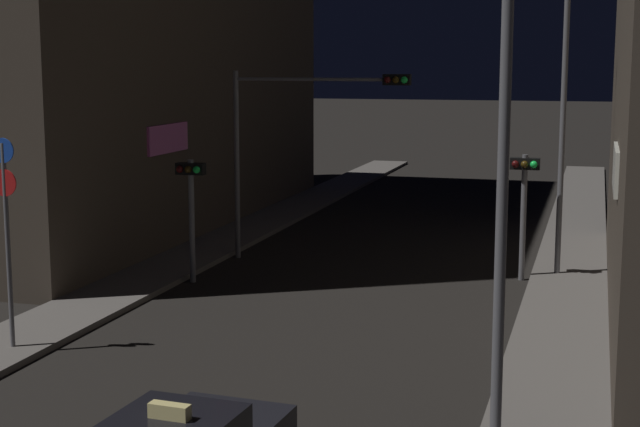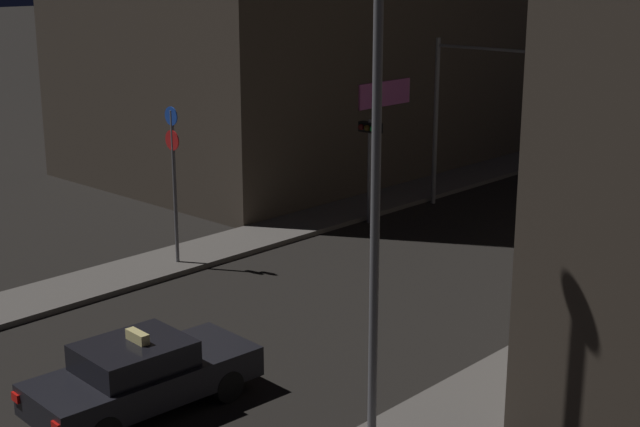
{
  "view_description": "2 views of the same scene",
  "coord_description": "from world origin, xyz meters",
  "px_view_note": "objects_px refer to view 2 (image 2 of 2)",
  "views": [
    {
      "loc": [
        6.27,
        -4.92,
        6.05
      ],
      "look_at": [
        0.13,
        16.36,
        2.56
      ],
      "focal_mm": 54.16,
      "sensor_mm": 36.0,
      "label": 1
    },
    {
      "loc": [
        14.58,
        -3.31,
        8.3
      ],
      "look_at": [
        -0.89,
        13.16,
        2.16
      ],
      "focal_mm": 52.29,
      "sensor_mm": 36.0,
      "label": 2
    }
  ],
  "objects_px": {
    "taxi": "(142,374)",
    "sign_pole_left": "(174,171)",
    "street_lamp_near_block": "(376,166)",
    "traffic_light_left_kerb": "(370,149)",
    "traffic_light_overhead": "(487,90)"
  },
  "relations": [
    {
      "from": "taxi",
      "to": "traffic_light_overhead",
      "type": "xyz_separation_m",
      "value": [
        -3.36,
        16.53,
        3.47
      ]
    },
    {
      "from": "traffic_light_overhead",
      "to": "traffic_light_left_kerb",
      "type": "relative_size",
      "value": 1.7
    },
    {
      "from": "taxi",
      "to": "street_lamp_near_block",
      "type": "distance_m",
      "value": 6.24
    },
    {
      "from": "taxi",
      "to": "sign_pole_left",
      "type": "bearing_deg",
      "value": 137.32
    },
    {
      "from": "traffic_light_overhead",
      "to": "street_lamp_near_block",
      "type": "bearing_deg",
      "value": -63.09
    },
    {
      "from": "traffic_light_overhead",
      "to": "traffic_light_left_kerb",
      "type": "bearing_deg",
      "value": -120.25
    },
    {
      "from": "street_lamp_near_block",
      "to": "sign_pole_left",
      "type": "bearing_deg",
      "value": 159.43
    },
    {
      "from": "taxi",
      "to": "sign_pole_left",
      "type": "relative_size",
      "value": 1.04
    },
    {
      "from": "taxi",
      "to": "traffic_light_left_kerb",
      "type": "bearing_deg",
      "value": 112.53
    },
    {
      "from": "taxi",
      "to": "sign_pole_left",
      "type": "xyz_separation_m",
      "value": [
        -6.37,
        5.88,
        2.02
      ]
    },
    {
      "from": "traffic_light_overhead",
      "to": "sign_pole_left",
      "type": "distance_m",
      "value": 11.17
    },
    {
      "from": "taxi",
      "to": "traffic_light_left_kerb",
      "type": "relative_size",
      "value": 1.33
    },
    {
      "from": "taxi",
      "to": "traffic_light_overhead",
      "type": "distance_m",
      "value": 17.22
    },
    {
      "from": "sign_pole_left",
      "to": "street_lamp_near_block",
      "type": "height_order",
      "value": "street_lamp_near_block"
    },
    {
      "from": "taxi",
      "to": "traffic_light_overhead",
      "type": "height_order",
      "value": "traffic_light_overhead"
    }
  ]
}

